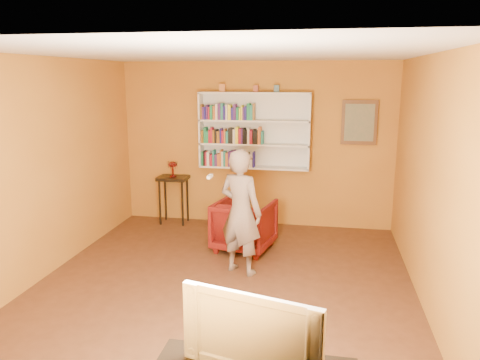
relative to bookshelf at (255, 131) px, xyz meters
name	(u,v)px	position (x,y,z in m)	size (l,w,h in m)	color
room_shell	(223,204)	(0.00, -2.41, -0.58)	(5.30, 5.80, 2.88)	#482817
bookshelf	(255,131)	(0.00, 0.00, 0.00)	(1.80, 0.29, 1.23)	white
books_row_lower	(228,159)	(-0.42, -0.11, -0.46)	(0.88, 0.19, 0.26)	#1C804D
books_row_middle	(233,136)	(-0.34, -0.11, -0.08)	(1.02, 0.19, 0.27)	brown
books_row_upper	(228,112)	(-0.42, -0.11, 0.30)	(0.87, 0.18, 0.26)	brown
ornament_left	(223,88)	(-0.52, -0.06, 0.68)	(0.09, 0.09, 0.12)	#C37237
ornament_centre	(256,89)	(0.02, -0.06, 0.67)	(0.08, 0.08, 0.10)	brown
ornament_right	(277,89)	(0.35, -0.06, 0.68)	(0.08, 0.08, 0.11)	#42616E
framed_painting	(359,122)	(1.65, 0.05, 0.16)	(0.55, 0.05, 0.70)	#502F16
console_table	(173,185)	(-1.36, -0.16, -0.93)	(0.49, 0.38, 0.81)	black
ruby_lustre	(173,166)	(-1.36, -0.16, -0.60)	(0.16, 0.16, 0.26)	maroon
armchair	(244,225)	(0.04, -1.18, -1.23)	(0.78, 0.80, 0.73)	#4B0506
person	(241,212)	(0.13, -1.99, -0.80)	(0.58, 0.38, 1.60)	#6D5B50
game_remote	(210,176)	(-0.17, -2.35, -0.28)	(0.04, 0.15, 0.04)	silver
television	(256,328)	(0.73, -4.66, -0.81)	(1.00, 0.13, 0.57)	black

